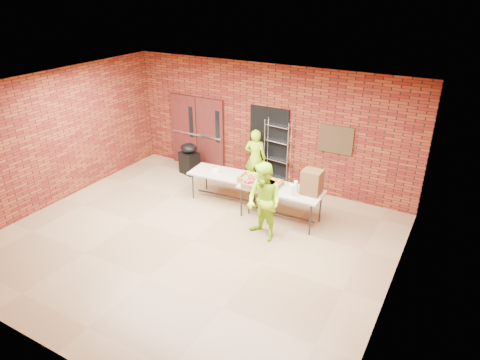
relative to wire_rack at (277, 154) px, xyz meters
name	(u,v)px	position (x,y,z in m)	size (l,w,h in m)	color
room	(189,173)	(-0.42, -3.32, 0.67)	(8.08, 7.08, 3.28)	#8D704C
double_doors	(197,132)	(-2.61, 0.12, 0.12)	(1.78, 0.12, 2.10)	#4B1715
dark_doorway	(269,146)	(-0.32, 0.14, 0.12)	(1.10, 0.06, 2.10)	black
bronze_plaque	(336,140)	(1.48, 0.13, 0.62)	(0.85, 0.04, 0.70)	#392717
wire_rack	(277,154)	(0.00, 0.00, 0.00)	(0.68, 0.23, 1.86)	#AFAEB5
table_left	(226,176)	(-0.73, -1.38, -0.25)	(1.87, 0.90, 0.75)	tan
table_right	(281,191)	(0.82, -1.55, -0.21)	(1.93, 0.83, 0.79)	tan
basket_bananas	(250,178)	(0.03, -1.54, -0.08)	(0.49, 0.38, 0.15)	#AA7544
basket_oranges	(273,183)	(0.58, -1.48, -0.08)	(0.43, 0.33, 0.13)	#AA7544
basket_apples	(254,184)	(0.25, -1.78, -0.08)	(0.48, 0.37, 0.15)	#AA7544
muffin_tray	(251,179)	(-0.01, -1.42, -0.14)	(0.38, 0.38, 0.09)	#155019
napkin_box	(216,170)	(-1.02, -1.39, -0.15)	(0.18, 0.12, 0.06)	white
coffee_dispenser	(312,182)	(1.50, -1.44, 0.13)	(0.42, 0.37, 0.55)	brown
cup_stack_front	(291,189)	(1.13, -1.72, -0.02)	(0.08, 0.08, 0.25)	white
cup_stack_mid	(292,190)	(1.17, -1.75, -0.01)	(0.09, 0.09, 0.26)	white
cup_stack_back	(296,187)	(1.17, -1.55, -0.01)	(0.09, 0.09, 0.27)	white
covered_grill	(189,158)	(-2.54, -0.43, -0.48)	(0.58, 0.52, 0.90)	black
volunteer_woman	(255,158)	(-0.53, -0.22, -0.14)	(0.58, 0.38, 1.58)	#A2E119
volunteer_man	(264,202)	(0.83, -2.43, -0.07)	(0.83, 0.65, 1.72)	#A2E119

